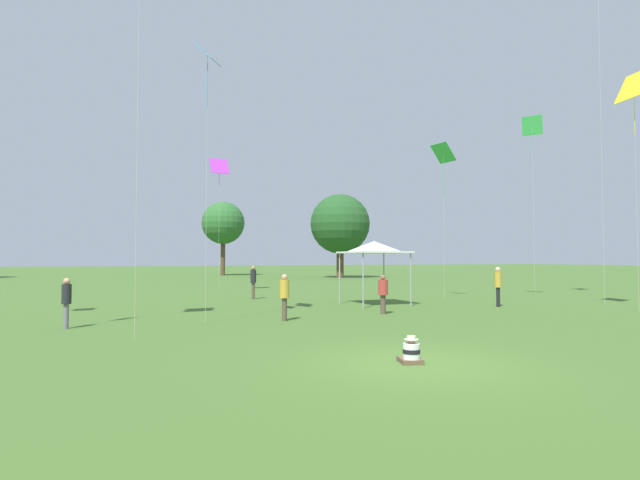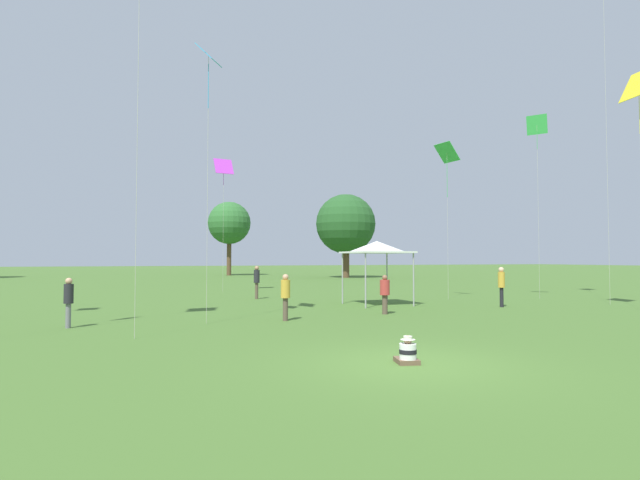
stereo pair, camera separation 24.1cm
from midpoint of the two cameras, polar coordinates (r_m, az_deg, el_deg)
name	(u,v)px [view 2 (the right image)]	position (r m, az deg, el deg)	size (l,w,h in m)	color
ground_plane	(411,364)	(10.94, 11.02, -13.72)	(300.00, 300.00, 0.00)	#426628
seated_toddler	(408,353)	(10.89, 10.61, -12.54)	(0.56, 0.64, 0.59)	brown
person_standing_0	(285,293)	(17.83, -3.58, -6.05)	(0.36, 0.36, 1.65)	brown
person_standing_1	(501,283)	(24.29, 20.29, -4.59)	(0.35, 0.35, 1.82)	black
person_standing_2	(257,279)	(27.56, -7.00, -4.43)	(0.42, 0.42, 1.81)	brown
person_standing_3	(69,298)	(17.77, -26.45, -5.92)	(0.30, 0.30, 1.59)	slate
person_standing_4	(385,291)	(20.09, 7.76, -5.82)	(0.55, 0.55, 1.55)	brown
canopy_tent	(377,248)	(24.04, 6.80, -0.86)	(2.83, 2.83, 3.05)	white
kite_0	(537,129)	(30.76, 23.76, 11.53)	(0.86, 1.00, 10.14)	green
kite_1	(639,87)	(25.78, 32.87, 14.47)	(0.93, 1.56, 10.22)	yellow
kite_2	(447,155)	(28.40, 14.54, 9.34)	(0.97, 1.33, 8.46)	green
kite_3	(209,66)	(18.62, -12.24, 18.90)	(1.00, 1.06, 9.54)	#339EDB
kite_6	(224,168)	(34.07, -10.76, 8.04)	(1.31, 0.79, 8.89)	#B738C6
distant_tree_0	(346,224)	(58.14, 3.07, 1.82)	(6.93, 6.93, 9.73)	brown
distant_tree_2	(229,223)	(67.14, -10.23, 1.90)	(5.62, 5.62, 9.76)	brown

